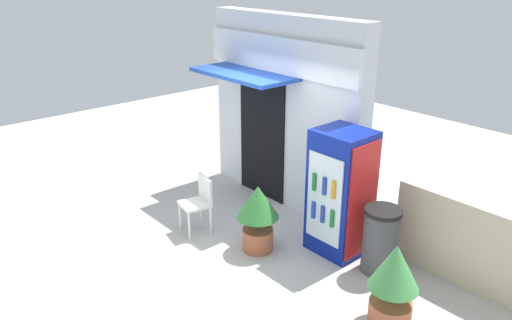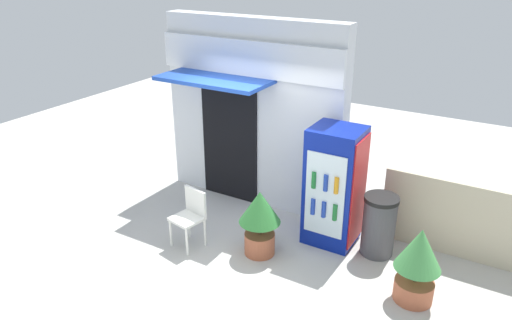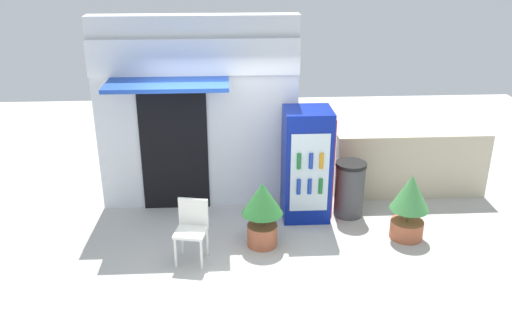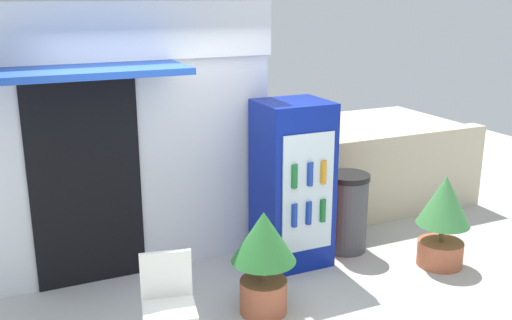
{
  "view_description": "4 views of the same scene",
  "coord_description": "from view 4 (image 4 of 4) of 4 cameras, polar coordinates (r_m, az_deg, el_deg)",
  "views": [
    {
      "loc": [
        5.02,
        -3.86,
        3.8
      ],
      "look_at": [
        0.21,
        0.38,
        1.25
      ],
      "focal_mm": 35.18,
      "sensor_mm": 36.0,
      "label": 1
    },
    {
      "loc": [
        3.34,
        -4.84,
        3.97
      ],
      "look_at": [
        0.26,
        0.4,
        1.34
      ],
      "focal_mm": 33.95,
      "sensor_mm": 36.0,
      "label": 2
    },
    {
      "loc": [
        -0.05,
        -6.44,
        4.06
      ],
      "look_at": [
        0.35,
        0.43,
        1.24
      ],
      "focal_mm": 37.46,
      "sensor_mm": 36.0,
      "label": 3
    },
    {
      "loc": [
        -1.63,
        -4.1,
        2.81
      ],
      "look_at": [
        0.48,
        0.49,
        1.37
      ],
      "focal_mm": 41.02,
      "sensor_mm": 36.0,
      "label": 4
    }
  ],
  "objects": [
    {
      "name": "storefront_building",
      "position": [
        5.95,
        -13.41,
        3.53
      ],
      "size": [
        3.15,
        1.12,
        3.07
      ],
      "color": "silver",
      "rests_on": "ground"
    },
    {
      "name": "drink_cooler",
      "position": [
        6.18,
        3.63,
        -2.33
      ],
      "size": [
        0.74,
        0.72,
        1.76
      ],
      "color": "navy",
      "rests_on": "ground"
    },
    {
      "name": "plastic_chair",
      "position": [
        4.76,
        -8.58,
        -13.24
      ],
      "size": [
        0.48,
        0.47,
        0.86
      ],
      "color": "white",
      "rests_on": "ground"
    },
    {
      "name": "potted_plant_near_shop",
      "position": [
        5.28,
        0.75,
        -9.08
      ],
      "size": [
        0.59,
        0.59,
        0.98
      ],
      "color": "#AD5B3D",
      "rests_on": "ground"
    },
    {
      "name": "potted_plant_curbside",
      "position": [
        6.48,
        17.81,
        -5.12
      ],
      "size": [
        0.56,
        0.56,
        1.0
      ],
      "color": "#AD5B3D",
      "rests_on": "ground"
    },
    {
      "name": "trash_bin",
      "position": [
        6.67,
        8.85,
        -5.04
      ],
      "size": [
        0.48,
        0.48,
        0.9
      ],
      "color": "#47474C",
      "rests_on": "ground"
    },
    {
      "name": "stone_boundary_wall",
      "position": [
        7.75,
        13.86,
        -1.5
      ],
      "size": [
        2.57,
        0.23,
        1.12
      ],
      "primitive_type": "cube",
      "color": "beige",
      "rests_on": "ground"
    }
  ]
}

